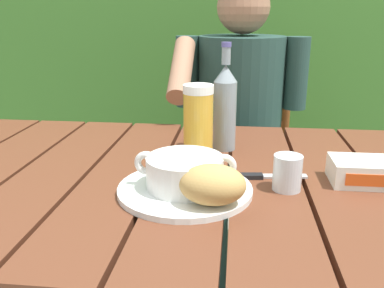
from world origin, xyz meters
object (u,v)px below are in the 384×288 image
at_px(chair_near_diner, 237,165).
at_px(water_glass_small, 287,173).
at_px(person_eating, 239,118).
at_px(serving_plate, 185,189).
at_px(bread_roll, 213,185).
at_px(beer_glass, 199,122).
at_px(butter_tub, 362,171).
at_px(beer_bottle, 225,106).
at_px(soup_bowl, 185,171).
at_px(table_knife, 261,177).

distance_m(chair_near_diner, water_glass_small, 0.98).
relative_size(chair_near_diner, person_eating, 0.74).
relative_size(serving_plate, bread_roll, 2.18).
relative_size(beer_glass, butter_tub, 1.42).
distance_m(bread_roll, butter_tub, 0.35).
bearing_deg(beer_glass, chair_near_diner, 82.12).
bearing_deg(beer_glass, butter_tub, -18.56).
distance_m(serving_plate, beer_glass, 0.23).
distance_m(water_glass_small, butter_tub, 0.17).
height_order(bread_roll, butter_tub, bread_roll).
xyz_separation_m(beer_bottle, water_glass_small, (0.14, -0.25, -0.08)).
relative_size(person_eating, butter_tub, 9.49).
relative_size(serving_plate, beer_bottle, 0.98).
bearing_deg(butter_tub, soup_bowl, -166.42).
height_order(person_eating, table_knife, person_eating).
bearing_deg(person_eating, water_glass_small, -82.29).
height_order(beer_glass, water_glass_small, beer_glass).
bearing_deg(beer_bottle, soup_bowl, -103.50).
xyz_separation_m(bread_roll, water_glass_small, (0.15, 0.11, -0.01)).
bearing_deg(bread_roll, water_glass_small, 35.90).
height_order(person_eating, serving_plate, person_eating).
height_order(soup_bowl, bread_roll, bread_roll).
distance_m(water_glass_small, table_knife, 0.08).
relative_size(serving_plate, soup_bowl, 1.33).
xyz_separation_m(soup_bowl, bread_roll, (0.06, -0.07, 0.00)).
xyz_separation_m(person_eating, beer_bottle, (-0.04, -0.47, 0.15)).
xyz_separation_m(person_eating, water_glass_small, (0.10, -0.72, 0.07)).
xyz_separation_m(serving_plate, butter_tub, (0.37, 0.09, 0.02)).
relative_size(soup_bowl, water_glass_small, 2.79).
bearing_deg(table_knife, butter_tub, -0.04).
bearing_deg(soup_bowl, person_eating, 81.82).
height_order(bread_roll, table_knife, bread_roll).
bearing_deg(soup_bowl, bread_roll, -49.40).
height_order(person_eating, beer_bottle, person_eating).
xyz_separation_m(serving_plate, water_glass_small, (0.21, 0.04, 0.03)).
xyz_separation_m(person_eating, table_knife, (0.05, -0.66, 0.04)).
distance_m(person_eating, soup_bowl, 0.76).
distance_m(chair_near_diner, serving_plate, 1.01).
distance_m(chair_near_diner, bread_roll, 1.08).
bearing_deg(beer_bottle, serving_plate, -103.50).
relative_size(person_eating, soup_bowl, 5.99).
bearing_deg(bread_roll, serving_plate, 130.60).
distance_m(butter_tub, table_knife, 0.21).
bearing_deg(serving_plate, bread_roll, -49.40).
distance_m(beer_glass, table_knife, 0.21).
distance_m(soup_bowl, beer_glass, 0.21).
relative_size(soup_bowl, beer_bottle, 0.74).
xyz_separation_m(beer_glass, water_glass_small, (0.20, -0.17, -0.06)).
relative_size(serving_plate, butter_tub, 2.11).
xyz_separation_m(bread_roll, table_knife, (0.10, 0.16, -0.05)).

